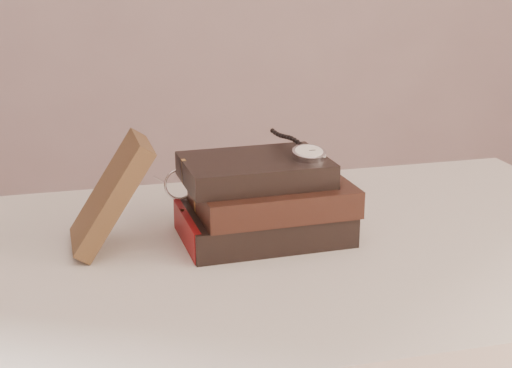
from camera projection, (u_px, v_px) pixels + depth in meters
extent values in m
cube|color=beige|center=(282.00, 259.00, 0.99)|extent=(1.00, 0.60, 0.04)
cube|color=white|center=(281.00, 300.00, 1.00)|extent=(0.88, 0.49, 0.08)
cylinder|color=white|center=(467.00, 364.00, 1.44)|extent=(0.05, 0.05, 0.71)
cube|color=black|center=(263.00, 222.00, 1.00)|extent=(0.22, 0.16, 0.04)
cube|color=beige|center=(265.00, 222.00, 1.00)|extent=(0.21, 0.14, 0.03)
cube|color=gold|center=(183.00, 225.00, 0.99)|extent=(0.01, 0.01, 0.04)
cube|color=maroon|center=(187.00, 230.00, 0.97)|extent=(0.01, 0.14, 0.04)
cube|color=black|center=(273.00, 196.00, 0.99)|extent=(0.21, 0.15, 0.04)
cube|color=beige|center=(275.00, 196.00, 0.99)|extent=(0.20, 0.13, 0.03)
cube|color=gold|center=(197.00, 198.00, 0.98)|extent=(0.01, 0.01, 0.04)
cube|color=black|center=(255.00, 170.00, 0.98)|extent=(0.19, 0.14, 0.03)
cube|color=beige|center=(257.00, 170.00, 0.98)|extent=(0.19, 0.13, 0.02)
cube|color=gold|center=(184.00, 172.00, 0.98)|extent=(0.01, 0.01, 0.03)
cube|color=#3C2817|center=(111.00, 194.00, 0.95)|extent=(0.11, 0.10, 0.15)
cylinder|color=silver|center=(309.00, 154.00, 0.98)|extent=(0.05, 0.05, 0.02)
cylinder|color=white|center=(309.00, 151.00, 0.97)|extent=(0.04, 0.04, 0.01)
torus|color=silver|center=(309.00, 152.00, 0.97)|extent=(0.04, 0.04, 0.01)
cylinder|color=silver|center=(302.00, 149.00, 1.00)|extent=(0.01, 0.01, 0.01)
cube|color=black|center=(308.00, 150.00, 0.98)|extent=(0.00, 0.01, 0.00)
cube|color=black|center=(312.00, 150.00, 0.97)|extent=(0.01, 0.00, 0.00)
sphere|color=black|center=(300.00, 144.00, 1.00)|extent=(0.01, 0.01, 0.01)
sphere|color=black|center=(297.00, 142.00, 1.01)|extent=(0.01, 0.01, 0.01)
sphere|color=black|center=(295.00, 140.00, 1.02)|extent=(0.01, 0.01, 0.01)
sphere|color=black|center=(292.00, 138.00, 1.03)|extent=(0.01, 0.01, 0.01)
sphere|color=black|center=(289.00, 137.00, 1.03)|extent=(0.01, 0.01, 0.01)
sphere|color=black|center=(286.00, 137.00, 1.04)|extent=(0.01, 0.01, 0.01)
sphere|color=black|center=(283.00, 136.00, 1.05)|extent=(0.01, 0.01, 0.01)
sphere|color=black|center=(280.00, 135.00, 1.06)|extent=(0.01, 0.01, 0.01)
sphere|color=black|center=(278.00, 134.00, 1.07)|extent=(0.01, 0.01, 0.01)
sphere|color=black|center=(275.00, 133.00, 1.07)|extent=(0.01, 0.01, 0.01)
sphere|color=black|center=(273.00, 131.00, 1.08)|extent=(0.01, 0.01, 0.01)
torus|color=silver|center=(179.00, 184.00, 1.02)|extent=(0.04, 0.01, 0.04)
torus|color=silver|center=(213.00, 181.00, 1.03)|extent=(0.04, 0.01, 0.04)
cylinder|color=silver|center=(196.00, 181.00, 1.03)|extent=(0.01, 0.00, 0.00)
cylinder|color=silver|center=(159.00, 179.00, 1.06)|extent=(0.01, 0.10, 0.02)
cylinder|color=silver|center=(218.00, 174.00, 1.09)|extent=(0.01, 0.10, 0.02)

